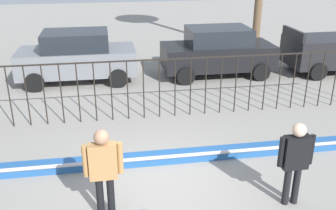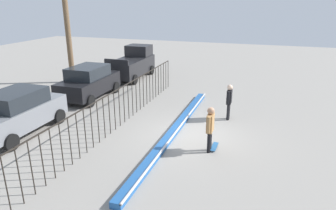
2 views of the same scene
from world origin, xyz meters
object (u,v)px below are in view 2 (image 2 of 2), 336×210
(parked_car_black, at_px, (89,82))
(pickup_truck, at_px, (133,64))
(skateboarder, at_px, (210,125))
(skateboard, at_px, (214,147))
(camera_operator, at_px, (229,99))
(parked_car_gray, at_px, (17,112))

(parked_car_black, bearing_deg, pickup_truck, -6.83)
(skateboarder, height_order, skateboard, skateboarder)
(skateboarder, relative_size, parked_car_black, 0.42)
(skateboard, distance_m, camera_operator, 3.42)
(parked_car_black, bearing_deg, camera_operator, -99.77)
(skateboard, bearing_deg, pickup_truck, 27.95)
(camera_operator, bearing_deg, skateboarder, 44.61)
(camera_operator, distance_m, pickup_truck, 10.22)
(skateboarder, distance_m, skateboard, 1.08)
(skateboard, relative_size, parked_car_black, 0.19)
(camera_operator, height_order, parked_car_gray, parked_car_gray)
(camera_operator, bearing_deg, parked_car_black, -48.13)
(parked_car_black, height_order, pickup_truck, pickup_truck)
(skateboard, distance_m, pickup_truck, 12.52)
(camera_operator, distance_m, parked_car_black, 8.36)
(parked_car_black, xyz_separation_m, pickup_truck, (5.46, -0.31, 0.06))
(skateboarder, xyz_separation_m, parked_car_gray, (-0.89, 8.24, -0.11))
(parked_car_black, distance_m, pickup_truck, 5.47)
(pickup_truck, bearing_deg, skateboard, -139.40)
(parked_car_gray, xyz_separation_m, parked_car_black, (5.39, -0.14, 0.00))
(pickup_truck, bearing_deg, camera_operator, -127.34)
(skateboarder, xyz_separation_m, parked_car_black, (4.50, 8.10, -0.11))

